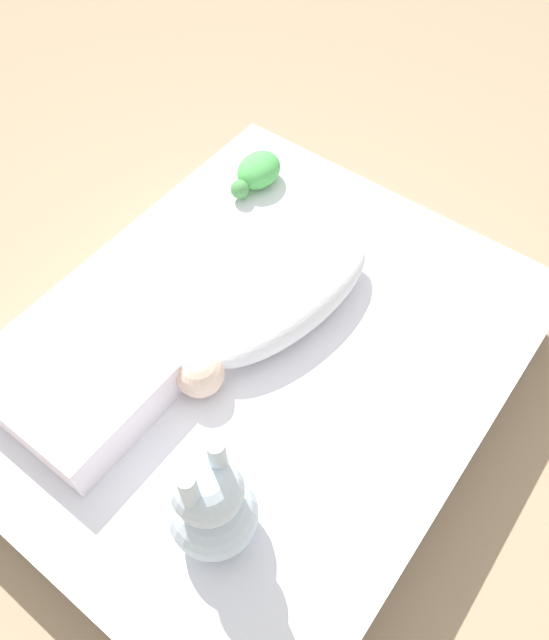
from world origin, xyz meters
name	(u,v)px	position (x,y,z in m)	size (l,w,h in m)	color
ground_plane	(260,395)	(0.00, 0.00, 0.00)	(12.00, 12.00, 0.00)	#9E8466
bed_mattress	(260,373)	(0.00, 0.00, 0.12)	(1.31, 1.07, 0.24)	white
swaddled_baby	(281,308)	(-0.09, 0.00, 0.30)	(0.60, 0.27, 0.13)	white
pillow	(77,386)	(0.35, -0.24, 0.29)	(0.32, 0.35, 0.11)	white
bunny_plush	(212,506)	(0.39, 0.19, 0.36)	(0.17, 0.17, 0.34)	silver
turtle_plush	(257,172)	(-0.45, -0.35, 0.28)	(0.19, 0.11, 0.09)	#51B756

